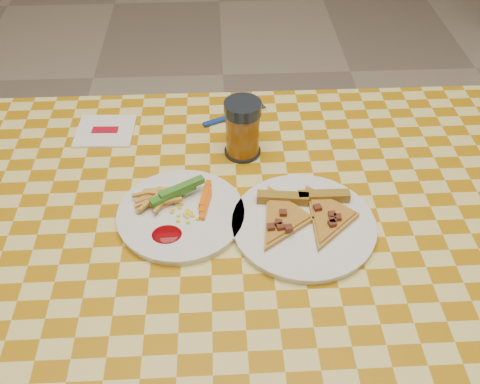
# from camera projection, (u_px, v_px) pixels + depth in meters

# --- Properties ---
(table) EXTENTS (1.28, 0.88, 0.76)m
(table) POSITION_uv_depth(u_px,v_px,m) (240.00, 254.00, 1.01)
(table) COLOR white
(table) RESTS_ON ground
(plate_left) EXTENTS (0.27, 0.27, 0.01)m
(plate_left) POSITION_uv_depth(u_px,v_px,m) (181.00, 215.00, 0.97)
(plate_left) COLOR white
(plate_left) RESTS_ON table
(plate_right) EXTENTS (0.29, 0.29, 0.01)m
(plate_right) POSITION_uv_depth(u_px,v_px,m) (303.00, 226.00, 0.95)
(plate_right) COLOR white
(plate_right) RESTS_ON table
(fries_veggies) EXTENTS (0.16, 0.15, 0.04)m
(fries_veggies) POSITION_uv_depth(u_px,v_px,m) (176.00, 203.00, 0.97)
(fries_veggies) COLOR gold
(fries_veggies) RESTS_ON plate_left
(pizza_slices) EXTENTS (0.21, 0.19, 0.02)m
(pizza_slices) POSITION_uv_depth(u_px,v_px,m) (305.00, 215.00, 0.95)
(pizza_slices) COLOR gold
(pizza_slices) RESTS_ON plate_right
(drink_glass) EXTENTS (0.08, 0.08, 0.12)m
(drink_glass) POSITION_uv_depth(u_px,v_px,m) (243.00, 129.00, 1.07)
(drink_glass) COLOR black
(drink_glass) RESTS_ON table
(napkin) EXTENTS (0.13, 0.12, 0.01)m
(napkin) POSITION_uv_depth(u_px,v_px,m) (105.00, 131.00, 1.16)
(napkin) COLOR white
(napkin) RESTS_ON table
(fork) EXTENTS (0.15, 0.08, 0.01)m
(fork) POSITION_uv_depth(u_px,v_px,m) (236.00, 115.00, 1.20)
(fork) COLOR navy
(fork) RESTS_ON table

